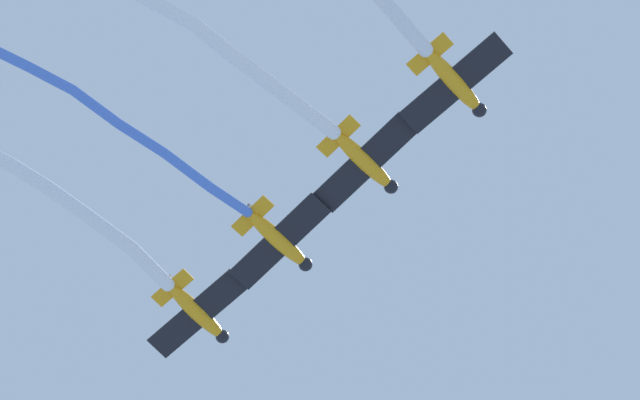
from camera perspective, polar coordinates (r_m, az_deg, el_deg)
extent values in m
ellipsoid|color=orange|center=(76.90, 6.12, 5.45)|extent=(4.64, 4.29, 1.07)
sphere|color=black|center=(77.58, 7.30, 4.10)|extent=(1.29, 1.29, 0.91)
ellipsoid|color=#232833|center=(77.46, 6.40, 5.17)|extent=(1.46, 1.41, 0.57)
cube|color=black|center=(76.81, 6.21, 5.33)|extent=(6.41, 6.90, 0.14)
cube|color=orange|center=(76.46, 5.05, 6.67)|extent=(2.73, 2.90, 0.12)
cube|color=black|center=(77.03, 5.06, 6.71)|extent=(0.99, 0.90, 1.48)
cylinder|color=white|center=(75.91, 4.04, 7.81)|extent=(3.13, 2.94, 1.08)
sphere|color=white|center=(76.21, 4.85, 6.87)|extent=(0.94, 0.94, 0.94)
sphere|color=white|center=(75.64, 3.22, 8.75)|extent=(0.94, 0.94, 0.94)
ellipsoid|color=orange|center=(78.27, 1.99, 1.83)|extent=(4.78, 4.11, 1.07)
sphere|color=black|center=(78.92, 3.27, 0.61)|extent=(1.28, 1.28, 0.91)
ellipsoid|color=#232833|center=(78.82, 2.32, 1.60)|extent=(1.47, 1.38, 0.57)
cube|color=black|center=(78.18, 2.09, 1.71)|extent=(6.15, 7.10, 0.14)
cube|color=orange|center=(77.86, 0.85, 2.94)|extent=(2.64, 2.96, 0.12)
cube|color=black|center=(78.42, 0.90, 3.01)|extent=(1.02, 0.85, 1.48)
cylinder|color=white|center=(77.29, -0.06, 3.64)|extent=(2.63, 2.10, 1.18)
cylinder|color=white|center=(76.74, -1.57, 4.78)|extent=(2.84, 2.27, 1.01)
cylinder|color=white|center=(76.54, -3.23, 6.03)|extent=(3.02, 2.20, 1.33)
cylinder|color=white|center=(76.58, -4.91, 7.31)|extent=(2.93, 2.30, 1.19)
cylinder|color=white|center=(76.68, -6.56, 8.42)|extent=(2.73, 1.82, 1.13)
sphere|color=white|center=(77.62, 0.63, 3.12)|extent=(0.93, 0.93, 0.93)
sphere|color=white|center=(76.99, -0.77, 4.17)|extent=(0.93, 0.93, 0.93)
sphere|color=white|center=(76.52, -2.37, 5.40)|extent=(0.93, 0.93, 0.93)
sphere|color=white|center=(76.59, -4.09, 6.66)|extent=(0.93, 0.93, 0.93)
sphere|color=white|center=(76.60, -5.73, 7.97)|extent=(0.93, 0.93, 0.93)
sphere|color=white|center=(76.78, -7.39, 8.86)|extent=(0.93, 0.93, 0.93)
ellipsoid|color=orange|center=(79.78, -1.95, -1.80)|extent=(4.79, 4.10, 1.07)
sphere|color=black|center=(80.41, -0.67, -2.97)|extent=(1.28, 1.28, 0.91)
ellipsoid|color=#232833|center=(80.31, -1.61, -2.00)|extent=(1.47, 1.38, 0.57)
cube|color=black|center=(79.69, -1.86, -1.92)|extent=(6.14, 7.10, 0.14)
cube|color=orange|center=(79.37, -3.10, -0.73)|extent=(2.64, 2.96, 0.12)
cube|color=black|center=(79.92, -3.02, -0.64)|extent=(1.03, 0.85, 1.48)
cylinder|color=#4C75DB|center=(78.65, -4.18, 0.01)|extent=(2.96, 2.15, 1.21)
cylinder|color=#4C75DB|center=(77.97, -6.09, 1.37)|extent=(3.34, 2.44, 0.69)
cylinder|color=#4C75DB|center=(77.43, -8.16, 2.80)|extent=(3.30, 2.29, 1.21)
cylinder|color=#4C75DB|center=(76.78, -10.21, 4.20)|extent=(3.21, 2.44, 1.11)
cylinder|color=#4C75DB|center=(76.37, -12.20, 5.45)|extent=(3.00, 1.84, 1.09)
cylinder|color=#4C75DB|center=(76.44, -14.25, 6.46)|extent=(3.16, 1.71, 0.68)
sphere|color=#4C75DB|center=(79.14, -3.32, -0.57)|extent=(0.63, 0.63, 0.63)
sphere|color=#4C75DB|center=(78.18, -5.06, 0.59)|extent=(0.63, 0.63, 0.63)
sphere|color=#4C75DB|center=(77.81, -7.13, 2.15)|extent=(0.63, 0.63, 0.63)
sphere|color=#4C75DB|center=(77.08, -9.20, 3.47)|extent=(0.63, 0.63, 0.63)
sphere|color=#4C75DB|center=(76.52, -11.22, 4.94)|extent=(0.63, 0.63, 0.63)
sphere|color=#4C75DB|center=(76.25, -13.19, 5.96)|extent=(0.63, 0.63, 0.63)
ellipsoid|color=orange|center=(82.49, -5.70, -5.08)|extent=(4.65, 4.28, 1.07)
sphere|color=black|center=(83.14, -4.49, -6.25)|extent=(1.29, 1.29, 0.91)
ellipsoid|color=#232833|center=(83.02, -5.35, -5.27)|extent=(1.46, 1.41, 0.57)
cube|color=black|center=(82.40, -5.62, -5.21)|extent=(6.39, 6.92, 0.14)
cube|color=orange|center=(82.06, -6.76, -4.01)|extent=(2.72, 2.90, 0.12)
cube|color=black|center=(82.59, -6.67, -3.90)|extent=(0.99, 0.90, 1.48)
cylinder|color=white|center=(81.61, -7.78, -3.04)|extent=(3.15, 2.84, 1.23)
cylinder|color=white|center=(81.14, -9.54, -1.50)|extent=(3.43, 2.72, 1.09)
cylinder|color=white|center=(80.80, -11.43, -0.10)|extent=(3.19, 2.49, 0.92)
cylinder|color=white|center=(80.82, -13.21, 1.11)|extent=(3.06, 2.12, 1.13)
sphere|color=white|center=(81.83, -6.98, -3.85)|extent=(0.92, 0.92, 0.92)
sphere|color=white|center=(81.42, -8.58, -2.22)|extent=(0.92, 0.92, 0.92)
sphere|color=white|center=(80.90, -10.52, -0.76)|extent=(0.92, 0.92, 0.92)
sphere|color=white|center=(80.72, -12.35, 0.57)|extent=(0.92, 0.92, 0.92)
sphere|color=white|center=(80.95, -14.08, 1.65)|extent=(0.92, 0.92, 0.92)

